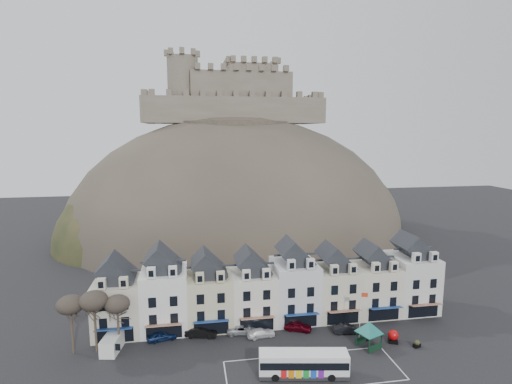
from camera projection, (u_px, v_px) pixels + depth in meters
ground at (300, 378)px, 48.88m from camera, size 300.00×300.00×0.00m
coach_bay_markings at (313, 370)px, 50.42m from camera, size 22.00×7.50×0.01m
townhouse_terrace at (275, 287)px, 63.66m from camera, size 54.40×9.35×11.80m
castle_hill at (240, 234)px, 116.27m from camera, size 100.00×76.00×68.00m
castle at (234, 95)px, 116.81m from camera, size 50.20×22.20×22.00m
tree_left_far at (70, 305)px, 53.34m from camera, size 3.61×3.61×8.24m
tree_left_mid at (94, 301)px, 53.77m from camera, size 3.78×3.78×8.64m
tree_left_near at (117, 304)px, 54.36m from camera, size 3.43×3.43×7.84m
bus at (303, 363)px, 49.15m from camera, size 11.23×4.32×3.09m
bus_shelter at (369, 328)px, 55.45m from camera, size 5.47×5.47×3.74m
red_buoy at (393, 336)px, 56.99m from camera, size 1.59×1.59×1.85m
flagpole at (361, 311)px, 57.85m from camera, size 1.00×0.32×7.12m
white_van at (113, 342)px, 55.02m from camera, size 2.90×5.10×2.20m
planter_west at (368, 337)px, 57.59m from camera, size 1.01×0.71×0.91m
planter_east at (417, 344)px, 55.74m from camera, size 1.17×0.81×1.07m
car_navy at (162, 335)px, 57.63m from camera, size 4.51×2.62×1.44m
car_black at (201, 332)px, 58.56m from camera, size 4.87×2.56×1.53m
car_silver at (242, 329)px, 59.56m from camera, size 4.73×2.52×1.29m
car_white at (261, 333)px, 58.58m from camera, size 4.39×2.26×1.22m
car_maroon at (298, 326)px, 60.37m from camera, size 4.47×3.14×1.41m
car_charcoal at (347, 329)px, 59.64m from camera, size 4.19×1.80×1.34m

